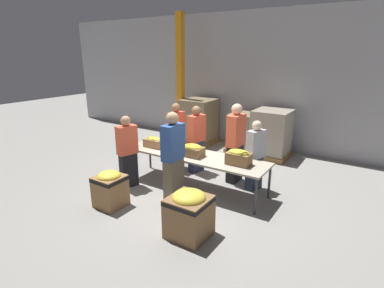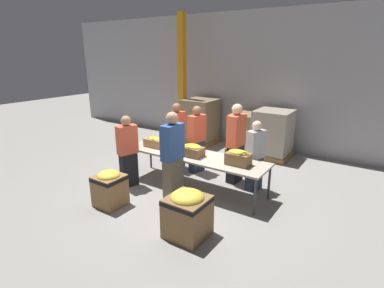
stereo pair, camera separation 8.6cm
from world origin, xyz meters
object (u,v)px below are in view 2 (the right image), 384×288
object	(u,v)px
sorting_table	(194,157)
volunteer_4	(197,140)
banana_box_2	(238,157)
pallet_stack_1	(273,134)
donation_bin_0	(110,187)
banana_box_0	(155,142)
pallet_stack_0	(247,133)
donation_bin_1	(187,212)
support_pillar	(182,79)
pallet_stack_2	(200,122)
banana_box_1	(193,150)
volunteer_5	(128,152)
volunteer_3	(173,157)
volunteer_0	(255,156)
volunteer_2	(177,137)

from	to	relation	value
sorting_table	volunteer_4	bearing A→B (deg)	118.84
banana_box_2	sorting_table	bearing A→B (deg)	179.18
pallet_stack_1	donation_bin_0	bearing A→B (deg)	-109.81
banana_box_0	pallet_stack_0	size ratio (longest dim) A/B	0.40
sorting_table	volunteer_4	distance (m)	0.94
sorting_table	pallet_stack_0	distance (m)	2.95
sorting_table	volunteer_4	world-z (taller)	volunteer_4
banana_box_0	donation_bin_1	distance (m)	2.53
banana_box_2	pallet_stack_1	distance (m)	2.94
support_pillar	pallet_stack_2	xyz separation A→B (m)	(0.65, 0.05, -1.30)
support_pillar	pallet_stack_0	xyz separation A→B (m)	(2.29, 0.05, -1.44)
volunteer_4	donation_bin_1	size ratio (longest dim) A/B	2.09
sorting_table	donation_bin_0	distance (m)	1.82
banana_box_1	volunteer_5	distance (m)	1.41
banana_box_2	volunteer_5	distance (m)	2.37
volunteer_3	banana_box_1	bearing A→B (deg)	-6.08
volunteer_0	volunteer_3	bearing A→B (deg)	-22.69
pallet_stack_1	pallet_stack_2	world-z (taller)	pallet_stack_2
banana_box_0	support_pillar	distance (m)	3.39
banana_box_2	pallet_stack_1	bearing A→B (deg)	96.32
volunteer_3	donation_bin_0	xyz separation A→B (m)	(-0.84, -0.89, -0.51)
donation_bin_0	volunteer_4	bearing A→B (deg)	79.51
sorting_table	banana_box_1	xyz separation A→B (m)	(0.02, -0.08, 0.18)
volunteer_3	volunteer_5	bearing A→B (deg)	93.32
volunteer_3	support_pillar	xyz separation A→B (m)	(-2.30, 3.56, 1.12)
banana_box_0	donation_bin_0	xyz separation A→B (m)	(0.17, -1.53, -0.49)
donation_bin_0	pallet_stack_1	xyz separation A→B (m)	(1.60, 4.45, 0.27)
banana_box_2	volunteer_2	distance (m)	2.17
banana_box_0	donation_bin_1	xyz separation A→B (m)	(1.96, -1.53, -0.45)
sorting_table	banana_box_0	bearing A→B (deg)	-178.54
volunteer_2	volunteer_3	xyz separation A→B (m)	(0.94, -1.41, 0.06)
volunteer_4	volunteer_5	world-z (taller)	volunteer_4
donation_bin_0	donation_bin_1	size ratio (longest dim) A/B	0.90
volunteer_0	pallet_stack_0	bearing A→B (deg)	-133.47
banana_box_2	volunteer_0	world-z (taller)	volunteer_0
pallet_stack_0	volunteer_2	bearing A→B (deg)	-112.99
volunteer_2	donation_bin_0	bearing A→B (deg)	4.87
banana_box_1	volunteer_5	xyz separation A→B (m)	(-1.26, -0.62, -0.10)
donation_bin_1	volunteer_2	bearing A→B (deg)	129.51
volunteer_2	volunteer_5	bearing A→B (deg)	-7.10
volunteer_3	pallet_stack_0	bearing A→B (deg)	1.46
sorting_table	volunteer_3	xyz separation A→B (m)	(-0.05, -0.66, 0.17)
banana_box_0	banana_box_2	world-z (taller)	banana_box_2
volunteer_2	support_pillar	bearing A→B (deg)	-145.32
volunteer_2	pallet_stack_1	bearing A→B (deg)	144.02
banana_box_2	support_pillar	world-z (taller)	support_pillar
donation_bin_1	banana_box_0	bearing A→B (deg)	142.09
pallet_stack_1	banana_box_1	bearing A→B (deg)	-103.00
sorting_table	banana_box_0	world-z (taller)	banana_box_0
donation_bin_1	pallet_stack_0	world-z (taller)	pallet_stack_0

